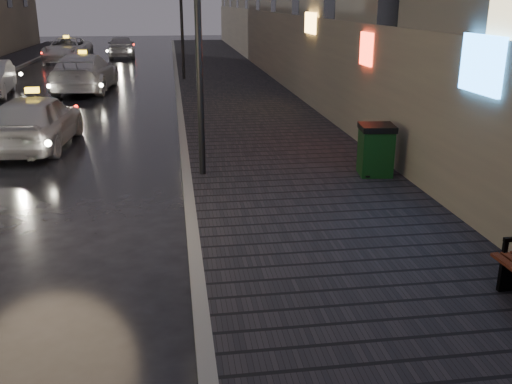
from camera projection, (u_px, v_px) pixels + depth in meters
ground at (74, 339)px, 6.65m from camera, size 120.00×120.00×0.00m
sidewalk at (228, 82)px, 26.84m from camera, size 4.60×58.00×0.15m
curb at (177, 83)px, 26.52m from camera, size 0.20×58.00×0.15m
lamp_near at (198, 14)px, 11.41m from camera, size 0.36×0.36×5.28m
lamp_far at (181, 6)px, 26.41m from camera, size 0.36×0.36×5.28m
trash_bin at (376, 149)px, 12.24m from camera, size 0.81×0.81×1.10m
taxi_near at (36, 121)px, 15.05m from camera, size 2.04×4.41×1.46m
taxi_mid at (84, 72)px, 24.50m from camera, size 2.59×5.61×1.59m
taxi_far at (67, 49)px, 37.03m from camera, size 2.84×5.38×1.44m
car_far at (121, 46)px, 38.90m from camera, size 2.08×4.45×1.47m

